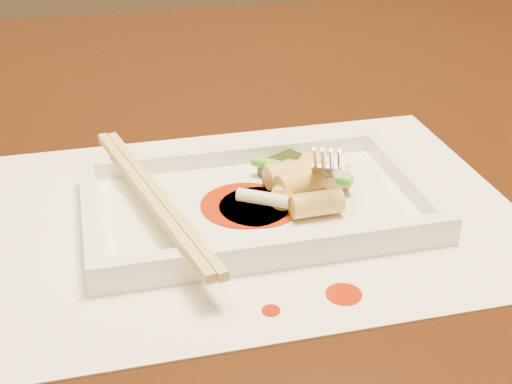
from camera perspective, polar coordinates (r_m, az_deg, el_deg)
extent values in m
cube|color=black|center=(0.70, -11.16, 2.91)|extent=(1.40, 0.90, 0.04)
cylinder|color=black|center=(1.37, 16.02, -1.97)|extent=(0.07, 0.07, 0.71)
cube|color=white|center=(0.55, 0.00, -1.71)|extent=(0.40, 0.30, 0.00)
cylinder|color=#A12004|center=(0.47, 7.04, -8.10)|extent=(0.02, 0.02, 0.00)
cylinder|color=#A12004|center=(0.45, 1.21, -9.46)|extent=(0.01, 0.01, 0.00)
cube|color=white|center=(0.55, 0.00, -1.28)|extent=(0.26, 0.16, 0.01)
cube|color=white|center=(0.61, -1.68, 3.03)|extent=(0.26, 0.01, 0.01)
cube|color=white|center=(0.48, 2.11, -4.44)|extent=(0.26, 0.01, 0.01)
cube|color=white|center=(0.53, -13.09, -1.83)|extent=(0.01, 0.14, 0.01)
cube|color=white|center=(0.58, 11.93, 1.16)|extent=(0.01, 0.14, 0.01)
cube|color=black|center=(0.59, 2.39, 2.02)|extent=(0.05, 0.04, 0.01)
cylinder|color=#EAEACC|center=(0.53, 0.57, -0.50)|extent=(0.04, 0.03, 0.01)
cylinder|color=green|center=(0.57, 3.63, 1.70)|extent=(0.07, 0.06, 0.01)
cube|color=#CBBA65|center=(0.53, -8.68, -0.32)|extent=(0.06, 0.23, 0.01)
cube|color=#CBBA65|center=(0.53, -7.82, -0.22)|extent=(0.06, 0.23, 0.01)
cylinder|color=#A12004|center=(0.54, -0.82, -1.03)|extent=(0.07, 0.07, 0.00)
cylinder|color=#A12004|center=(0.54, 0.26, -1.18)|extent=(0.06, 0.06, 0.00)
cylinder|color=#E0CA68|center=(0.55, 4.42, 0.68)|extent=(0.05, 0.04, 0.02)
cylinder|color=#E0CA68|center=(0.55, 2.41, 0.63)|extent=(0.04, 0.05, 0.02)
cylinder|color=#E0CA68|center=(0.54, 3.72, 0.83)|extent=(0.04, 0.03, 0.02)
cylinder|color=#E0CA68|center=(0.53, 4.86, -0.94)|extent=(0.04, 0.02, 0.02)
cylinder|color=#E0CA68|center=(0.57, 5.50, 1.20)|extent=(0.04, 0.03, 0.02)
cylinder|color=#E0CA68|center=(0.56, 3.00, 1.52)|extent=(0.05, 0.03, 0.02)
cylinder|color=#E0CA68|center=(0.57, 5.20, 1.55)|extent=(0.03, 0.05, 0.02)
cylinder|color=#E0CA68|center=(0.56, 3.06, 1.07)|extent=(0.05, 0.04, 0.02)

